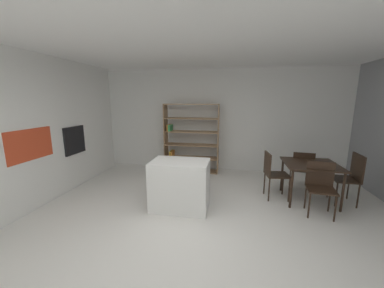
{
  "coord_description": "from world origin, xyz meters",
  "views": [
    {
      "loc": [
        0.57,
        -2.98,
        1.94
      ],
      "look_at": [
        -0.1,
        0.71,
        1.2
      ],
      "focal_mm": 20.83,
      "sensor_mm": 36.0,
      "label": 1
    }
  ],
  "objects": [
    {
      "name": "dining_chair_far",
      "position": [
        2.07,
        1.95,
        0.52
      ],
      "size": [
        0.47,
        0.5,
        0.87
      ],
      "rotation": [
        0.0,
        0.0,
        3.02
      ],
      "color": "black",
      "rests_on": "ground_plane"
    },
    {
      "name": "cabinet_niche_splashback",
      "position": [
        -2.86,
        0.23,
        1.18
      ],
      "size": [
        0.01,
        0.91,
        0.54
      ],
      "color": "#CC4223",
      "rests_on": "ground_plane"
    },
    {
      "name": "kitchen_island",
      "position": [
        -0.31,
        0.71,
        0.44
      ],
      "size": [
        1.01,
        0.67,
        0.88
      ],
      "primitive_type": "cube",
      "color": "white",
      "rests_on": "ground_plane"
    },
    {
      "name": "ground_plane",
      "position": [
        0.0,
        0.0,
        0.0
      ],
      "size": [
        9.84,
        9.84,
        0.0
      ],
      "primitive_type": "plane",
      "color": "silver"
    },
    {
      "name": "ceiling_slab",
      "position": [
        0.0,
        0.0,
        2.79
      ],
      "size": [
        7.15,
        6.47,
        0.06
      ],
      "color": "white",
      "rests_on": "ground_plane"
    },
    {
      "name": "dining_table",
      "position": [
        2.09,
        1.46,
        0.67
      ],
      "size": [
        0.96,
        0.92,
        0.75
      ],
      "color": "black",
      "rests_on": "ground_plane"
    },
    {
      "name": "built_in_oven",
      "position": [
        -2.84,
        1.31,
        1.07
      ],
      "size": [
        0.06,
        0.61,
        0.61
      ],
      "color": "black",
      "rests_on": "ground_plane"
    },
    {
      "name": "dining_chair_near",
      "position": [
        2.1,
        0.98,
        0.54
      ],
      "size": [
        0.49,
        0.47,
        0.9
      ],
      "rotation": [
        0.0,
        0.0,
        -0.13
      ],
      "color": "black",
      "rests_on": "ground_plane"
    },
    {
      "name": "dining_chair_island_side",
      "position": [
        1.39,
        1.45,
        0.56
      ],
      "size": [
        0.48,
        0.46,
        0.93
      ],
      "rotation": [
        0.0,
        0.0,
        1.69
      ],
      "color": "black",
      "rests_on": "ground_plane"
    },
    {
      "name": "open_bookshelf",
      "position": [
        -0.6,
        2.86,
        0.83
      ],
      "size": [
        1.46,
        0.38,
        1.84
      ],
      "color": "#997551",
      "rests_on": "ground_plane"
    },
    {
      "name": "back_partition",
      "position": [
        0.0,
        3.21,
        1.38
      ],
      "size": [
        7.15,
        0.06,
        2.76
      ],
      "primitive_type": "cube",
      "color": "silver",
      "rests_on": "ground_plane"
    },
    {
      "name": "dining_chair_window_side",
      "position": [
        2.79,
        1.46,
        0.57
      ],
      "size": [
        0.43,
        0.47,
        0.96
      ],
      "rotation": [
        0.0,
        0.0,
        -1.61
      ],
      "color": "black",
      "rests_on": "ground_plane"
    }
  ]
}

